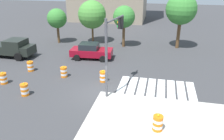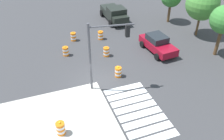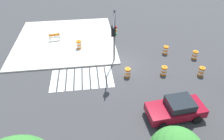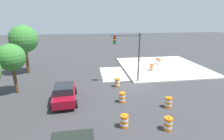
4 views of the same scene
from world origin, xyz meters
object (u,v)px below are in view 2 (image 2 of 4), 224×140
sports_car (158,44)px  traffic_barrel_near_corner (66,51)px  traffic_barrel_median_near (101,35)px  traffic_barrel_median_far (73,37)px  traffic_light_pole (105,45)px  traffic_barrel_crosswalk_end (106,52)px  pickup_truck (115,14)px  traffic_barrel_far_curb (118,72)px  traffic_barrel_on_sidewalk (61,128)px  street_tree_corner_lot (203,4)px  street_tree_streetside_far (224,20)px

sports_car → traffic_barrel_near_corner: sports_car is taller
traffic_barrel_median_near → traffic_barrel_median_far: size_ratio=1.00×
traffic_barrel_near_corner → traffic_light_pole: (6.10, 2.00, 3.46)m
traffic_barrel_crosswalk_end → traffic_light_pole: size_ratio=0.19×
pickup_truck → traffic_barrel_far_curb: pickup_truck is taller
traffic_barrel_crosswalk_end → traffic_barrel_median_near: size_ratio=1.00×
pickup_truck → traffic_barrel_median_near: bearing=-38.3°
traffic_barrel_on_sidewalk → traffic_barrel_median_far: bearing=163.8°
traffic_barrel_far_curb → street_tree_corner_lot: (-4.26, 11.10, 3.14)m
sports_car → traffic_barrel_crosswalk_end: (-0.87, -5.06, -0.36)m
traffic_barrel_crosswalk_end → street_tree_corner_lot: street_tree_corner_lot is taller
traffic_barrel_median_near → traffic_barrel_far_curb: bearing=-6.0°
traffic_barrel_near_corner → street_tree_corner_lot: bearing=87.2°
traffic_barrel_near_corner → street_tree_corner_lot: street_tree_corner_lot is taller
traffic_barrel_far_curb → sports_car: bearing=116.9°
sports_car → traffic_barrel_far_curb: (2.66, -5.23, -0.36)m
street_tree_corner_lot → traffic_barrel_median_near: bearing=-105.0°
traffic_barrel_median_far → traffic_barrel_far_curb: (7.75, 2.10, 0.00)m
sports_car → pickup_truck: 8.50m
traffic_barrel_far_curb → street_tree_streetside_far: (-0.07, 10.21, 3.14)m
traffic_barrel_crosswalk_end → street_tree_corner_lot: size_ratio=0.19×
traffic_barrel_median_far → traffic_barrel_on_sidewalk: (12.35, -3.59, 0.15)m
traffic_barrel_median_far → traffic_barrel_on_sidewalk: traffic_barrel_on_sidewalk is taller
traffic_barrel_near_corner → traffic_barrel_on_sidewalk: size_ratio=1.00×
traffic_barrel_crosswalk_end → street_tree_streetside_far: 11.07m
pickup_truck → sports_car: bearing=8.9°
traffic_barrel_crosswalk_end → traffic_barrel_median_far: size_ratio=1.00×
street_tree_streetside_far → sports_car: bearing=-117.5°
pickup_truck → traffic_barrel_near_corner: pickup_truck is taller
traffic_barrel_near_corner → street_tree_corner_lot: (0.72, 14.58, 3.14)m
sports_car → traffic_barrel_on_sidewalk: (7.25, -10.92, -0.21)m
traffic_barrel_median_near → traffic_light_pole: 9.13m
traffic_barrel_median_far → traffic_barrel_far_curb: 8.03m
traffic_barrel_median_near → pickup_truck: bearing=141.7°
street_tree_corner_lot → traffic_barrel_near_corner: bearing=-92.8°
traffic_barrel_far_curb → street_tree_streetside_far: 10.68m
traffic_barrel_median_far → street_tree_corner_lot: (3.49, 13.19, 3.14)m
traffic_barrel_crosswalk_end → pickup_truck: bearing=153.6°
traffic_barrel_crosswalk_end → street_tree_streetside_far: street_tree_streetside_far is taller
traffic_barrel_median_far → street_tree_streetside_far: (7.68, 12.30, 3.14)m
traffic_barrel_far_curb → street_tree_streetside_far: bearing=90.4°
traffic_barrel_near_corner → traffic_light_pole: bearing=18.1°
pickup_truck → traffic_light_pole: 13.63m
traffic_barrel_near_corner → street_tree_corner_lot: 14.93m
pickup_truck → street_tree_streetside_far: 12.93m
pickup_truck → traffic_light_pole: (12.17, -5.39, 2.94)m
traffic_barrel_median_far → traffic_barrel_crosswalk_end: bearing=28.2°
traffic_barrel_near_corner → traffic_barrel_median_far: size_ratio=1.00×
sports_car → traffic_barrel_median_far: size_ratio=4.34×
sports_car → traffic_barrel_crosswalk_end: bearing=-99.7°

